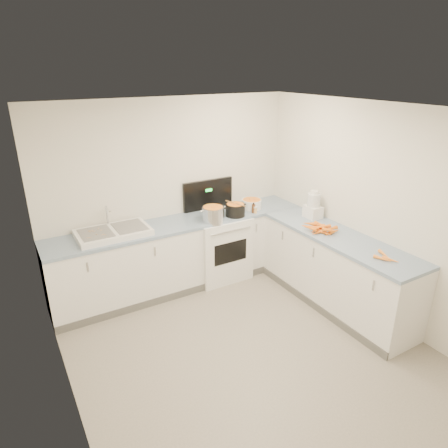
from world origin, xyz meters
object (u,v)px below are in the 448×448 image
mixing_bowl (252,204)px  extract_bottle (254,209)px  steel_pot (213,215)px  food_processor (313,206)px  stove (218,245)px  spice_jar (255,210)px  sink (113,232)px  black_pot (235,211)px

mixing_bowl → extract_bottle: 0.19m
steel_pot → food_processor: bearing=-25.2°
stove → spice_jar: bearing=-24.3°
spice_jar → steel_pot: bearing=176.5°
stove → mixing_bowl: (0.54, -0.02, 0.53)m
spice_jar → food_processor: bearing=-43.2°
spice_jar → food_processor: food_processor is taller
steel_pot → sink: bearing=171.5°
sink → steel_pot: size_ratio=2.96×
stove → extract_bottle: bearing=-22.6°
spice_jar → mixing_bowl: bearing=71.2°
mixing_bowl → steel_pot: bearing=-167.9°
sink → mixing_bowl: size_ratio=3.01×
food_processor → mixing_bowl: bearing=124.7°
extract_bottle → spice_jar: size_ratio=1.56×
stove → sink: 1.54m
extract_bottle → steel_pot: bearing=178.5°
mixing_bowl → spice_jar: 0.21m
extract_bottle → sink: bearing=173.8°
stove → spice_jar: size_ratio=17.33×
stove → sink: (-1.45, 0.02, 0.50)m
sink → steel_pot: sink is taller
sink → food_processor: food_processor is taller
extract_bottle → spice_jar: bearing=-55.4°
black_pot → extract_bottle: size_ratio=2.15×
steel_pot → spice_jar: steel_pot is taller
sink → mixing_bowl: 1.99m
sink → spice_jar: 1.94m
stove → extract_bottle: (0.46, -0.19, 0.53)m
sink → spice_jar: size_ratio=10.96×
stove → steel_pot: 0.61m
sink → mixing_bowl: sink is taller
steel_pot → extract_bottle: steel_pot is taller
steel_pot → extract_bottle: (0.63, -0.02, -0.03)m
sink → mixing_bowl: bearing=-1.1°
steel_pot → mixing_bowl: 0.73m
food_processor → black_pot: bearing=145.8°
spice_jar → food_processor: 0.79m
mixing_bowl → black_pot: bearing=-158.9°
food_processor → spice_jar: bearing=136.8°
mixing_bowl → sink: bearing=178.9°
extract_bottle → mixing_bowl: bearing=64.2°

